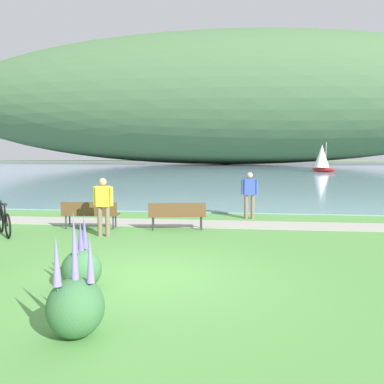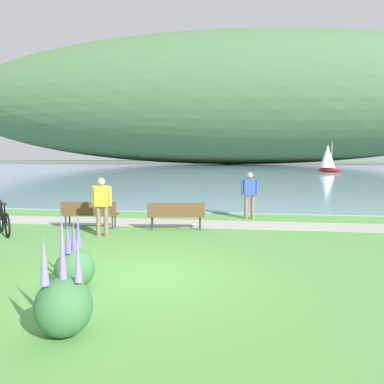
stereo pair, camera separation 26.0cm
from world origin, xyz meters
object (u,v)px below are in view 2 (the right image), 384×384
(park_bench_near_camera, at_px, (90,212))
(park_bench_further_along, at_px, (176,214))
(person_on_the_grass, at_px, (102,203))
(bicycle_leaning_near_bench, at_px, (4,221))
(person_at_shoreline, at_px, (250,192))
(sailboat_mid_bay, at_px, (328,158))

(park_bench_near_camera, xyz_separation_m, park_bench_further_along, (2.81, 0.11, 0.00))
(park_bench_further_along, relative_size, person_on_the_grass, 1.08)
(bicycle_leaning_near_bench, bearing_deg, person_at_shoreline, 27.37)
(person_on_the_grass, bearing_deg, park_bench_near_camera, 127.19)
(park_bench_near_camera, relative_size, person_on_the_grass, 1.07)
(person_on_the_grass, xyz_separation_m, sailboat_mid_bay, (13.72, 37.49, 0.69))
(person_at_shoreline, xyz_separation_m, sailboat_mid_bay, (9.40, 33.92, 0.69))
(park_bench_further_along, xyz_separation_m, sailboat_mid_bay, (11.73, 36.31, 1.15))
(bicycle_leaning_near_bench, xyz_separation_m, person_at_shoreline, (7.29, 3.77, 0.58))
(person_on_the_grass, relative_size, sailboat_mid_bay, 0.49)
(park_bench_further_along, height_order, person_at_shoreline, person_at_shoreline)
(park_bench_further_along, relative_size, person_at_shoreline, 1.08)
(park_bench_near_camera, distance_m, person_at_shoreline, 5.72)
(park_bench_near_camera, height_order, person_on_the_grass, person_on_the_grass)
(park_bench_near_camera, xyz_separation_m, sailboat_mid_bay, (14.53, 36.42, 1.15))
(park_bench_near_camera, bearing_deg, person_on_the_grass, -52.81)
(park_bench_further_along, xyz_separation_m, person_on_the_grass, (-1.99, -1.18, 0.46))
(person_at_shoreline, height_order, person_on_the_grass, same)
(sailboat_mid_bay, bearing_deg, park_bench_further_along, -107.90)
(person_on_the_grass, distance_m, sailboat_mid_bay, 39.93)
(person_at_shoreline, bearing_deg, sailboat_mid_bay, 74.51)
(person_at_shoreline, bearing_deg, person_on_the_grass, -140.38)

